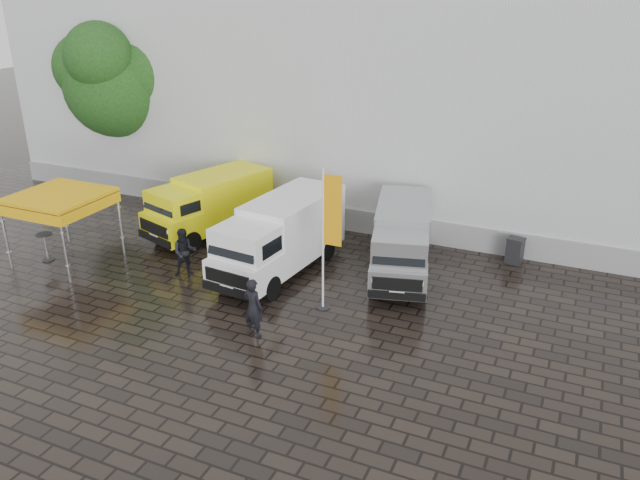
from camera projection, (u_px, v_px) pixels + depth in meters
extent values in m
plane|color=black|center=(300.00, 321.00, 19.88)|extent=(120.00, 120.00, 0.00)
cube|color=silver|center=(478.00, 70.00, 30.30)|extent=(44.00, 16.00, 12.00)
cube|color=gray|center=(427.00, 231.00, 25.64)|extent=(44.00, 0.15, 1.00)
cylinder|color=silver|center=(64.00, 212.00, 25.51)|extent=(0.10, 0.10, 2.56)
cylinder|color=silver|center=(121.00, 222.00, 24.43)|extent=(0.10, 0.10, 2.56)
cylinder|color=silver|center=(6.00, 237.00, 23.07)|extent=(0.10, 0.10, 2.56)
cylinder|color=silver|center=(65.00, 249.00, 21.98)|extent=(0.10, 0.10, 2.56)
cube|color=#F8B30D|center=(59.00, 195.00, 23.22)|extent=(3.10, 3.10, 0.12)
cube|color=#F8B30D|center=(27.00, 216.00, 22.04)|extent=(3.05, 0.04, 0.40)
cylinder|color=black|center=(323.00, 307.00, 20.73)|extent=(0.50, 0.50, 0.04)
cylinder|color=white|center=(323.00, 241.00, 19.81)|extent=(0.07, 0.07, 4.80)
cube|color=orange|center=(333.00, 211.00, 19.28)|extent=(0.60, 0.03, 2.31)
cylinder|color=black|center=(123.00, 149.00, 31.31)|extent=(0.62, 0.62, 4.42)
sphere|color=#143F15|center=(115.00, 86.00, 30.11)|extent=(4.87, 4.87, 4.87)
sphere|color=#143F15|center=(113.00, 41.00, 30.33)|extent=(2.87, 2.87, 2.87)
cylinder|color=black|center=(46.00, 247.00, 24.00)|extent=(0.60, 0.60, 1.11)
cube|color=black|center=(515.00, 250.00, 23.85)|extent=(0.70, 0.70, 1.00)
imported|color=black|center=(253.00, 308.00, 18.75)|extent=(0.77, 0.58, 1.91)
imported|color=black|center=(185.00, 252.00, 22.72)|extent=(1.10, 1.06, 1.79)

